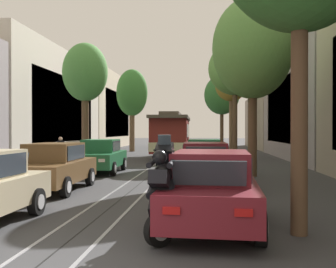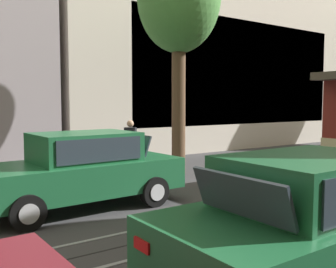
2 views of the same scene
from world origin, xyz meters
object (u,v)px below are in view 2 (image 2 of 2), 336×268
(street_tree_kerb_left_second, at_px, (179,0))
(pedestrian_on_left_pavement, at_px, (130,143))
(parked_car_green_mid_left, at_px, (80,170))
(parked_car_green_mid_right, at_px, (316,219))

(street_tree_kerb_left_second, xyz_separation_m, pedestrian_on_left_pavement, (-1.07, -1.11, -4.37))
(street_tree_kerb_left_second, bearing_deg, parked_car_green_mid_left, -63.65)
(parked_car_green_mid_right, relative_size, street_tree_kerb_left_second, 0.61)
(street_tree_kerb_left_second, distance_m, pedestrian_on_left_pavement, 4.63)
(parked_car_green_mid_right, bearing_deg, street_tree_kerb_left_second, 156.23)
(parked_car_green_mid_left, xyz_separation_m, pedestrian_on_left_pavement, (-3.08, 2.95, 0.14))
(parked_car_green_mid_right, relative_size, pedestrian_on_left_pavement, 2.64)
(parked_car_green_mid_right, bearing_deg, parked_car_green_mid_left, -168.47)
(parked_car_green_mid_right, bearing_deg, pedestrian_on_left_pavement, 166.33)
(parked_car_green_mid_left, relative_size, street_tree_kerb_left_second, 0.62)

